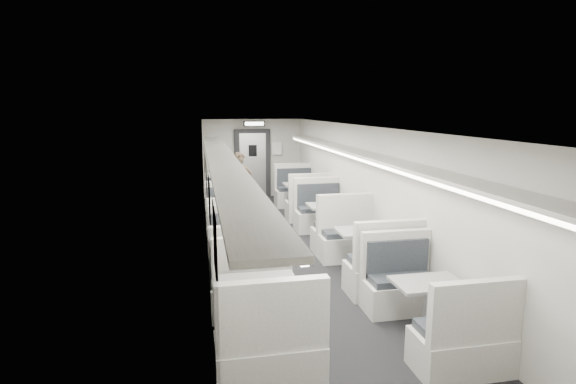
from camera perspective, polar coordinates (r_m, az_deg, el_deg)
name	(u,v)px	position (r m, az deg, el deg)	size (l,w,h in m)	color
room	(292,195)	(8.06, 0.54, -0.33)	(3.24, 12.24, 2.64)	black
booth_left_a	(226,205)	(11.25, -7.87, -1.69)	(0.97, 1.96, 1.05)	#A9A79E
booth_left_b	(232,224)	(9.35, -7.12, -4.04)	(1.04, 2.10, 1.12)	#A9A79E
booth_left_c	(245,266)	(6.91, -5.51, -9.36)	(1.04, 2.10, 1.13)	#A9A79E
booth_left_d	(259,311)	(5.45, -3.73, -14.85)	(1.08, 2.19, 1.17)	#A9A79E
booth_right_a	(301,198)	(11.86, 1.71, -0.73)	(1.10, 2.22, 1.19)	#A9A79E
booth_right_b	(330,222)	(9.39, 5.32, -3.83)	(1.09, 2.21, 1.18)	#A9A79E
booth_right_c	(364,252)	(7.59, 9.60, -7.47)	(1.08, 2.19, 1.17)	#A9A79E
booth_right_d	(427,308)	(5.81, 17.22, -13.94)	(0.99, 2.01, 1.08)	#A9A79E
passenger	(240,185)	(11.28, -6.07, 0.85)	(0.60, 0.40, 1.65)	black
window_a	(205,165)	(11.23, -10.54, 3.38)	(0.02, 1.18, 0.84)	black
window_b	(207,179)	(9.05, -10.31, 1.67)	(0.02, 1.18, 0.84)	black
window_c	(210,201)	(6.88, -9.93, -1.11)	(0.02, 1.18, 0.84)	black
window_d	(215,243)	(4.75, -9.21, -6.43)	(0.02, 1.18, 0.84)	black
luggage_rack_left	(222,158)	(7.49, -8.35, 4.27)	(0.46, 10.40, 0.09)	#A9A79E
luggage_rack_right	(365,155)	(8.02, 9.77, 4.64)	(0.46, 10.40, 0.09)	#A9A79E
vestibule_door	(253,164)	(13.87, -4.50, 3.59)	(1.10, 0.13, 2.10)	black
exit_sign	(254,124)	(13.29, -4.33, 8.65)	(0.62, 0.12, 0.16)	black
wall_notice	(277,148)	(13.92, -1.44, 5.55)	(0.32, 0.02, 0.40)	silver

